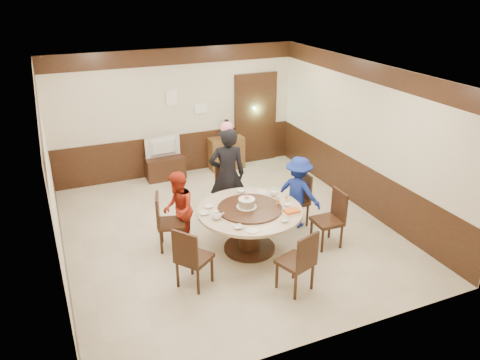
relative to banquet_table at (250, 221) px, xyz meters
name	(u,v)px	position (x,y,z in m)	size (l,w,h in m)	color
room	(227,175)	(-0.10, 0.74, 0.55)	(6.00, 6.04, 2.84)	beige
banquet_table	(250,221)	(0.00, 0.00, 0.00)	(1.70, 1.70, 0.78)	black
chair_0	(295,208)	(1.13, 0.49, -0.23)	(0.46, 0.45, 0.97)	black
chair_1	(230,199)	(0.19, 1.32, -0.23)	(0.49, 0.50, 0.97)	black
chair_2	(171,231)	(-1.17, 0.57, -0.23)	(0.55, 0.54, 0.97)	black
chair_3	(194,267)	(-1.14, -0.57, -0.23)	(0.62, 0.62, 0.97)	black
chair_4	(296,271)	(0.17, -1.24, -0.23)	(0.56, 0.56, 0.97)	black
chair_5	(328,229)	(1.27, -0.37, -0.23)	(0.46, 0.45, 0.97)	black
person_standing	(227,175)	(0.05, 1.10, 0.37)	(0.66, 0.43, 1.80)	black
person_red	(178,210)	(-1.01, 0.62, 0.12)	(0.63, 0.49, 1.30)	#AE2A17
person_blue	(298,192)	(1.13, 0.43, 0.13)	(0.85, 0.49, 1.32)	navy
birthday_cake	(247,203)	(-0.04, 0.04, 0.32)	(0.33, 0.33, 0.22)	white
teapot_left	(217,216)	(-0.61, -0.11, 0.28)	(0.17, 0.15, 0.13)	white
teapot_right	(274,192)	(0.59, 0.30, 0.28)	(0.17, 0.15, 0.13)	white
bowl_0	(209,206)	(-0.58, 0.31, 0.23)	(0.14, 0.14, 0.03)	white
bowl_1	(285,220)	(0.32, -0.59, 0.24)	(0.13, 0.13, 0.04)	white
bowl_2	(238,227)	(-0.41, -0.49, 0.23)	(0.15, 0.15, 0.04)	white
bowl_3	(287,205)	(0.61, -0.13, 0.24)	(0.12, 0.12, 0.04)	white
bowl_4	(204,213)	(-0.73, 0.12, 0.24)	(0.15, 0.15, 0.04)	white
bowl_5	(241,191)	(0.12, 0.64, 0.24)	(0.15, 0.15, 0.05)	white
saucer_near	(252,231)	(-0.25, -0.65, 0.22)	(0.18, 0.18, 0.01)	white
saucer_far	(262,192)	(0.45, 0.50, 0.22)	(0.18, 0.18, 0.01)	white
shrimp_platter	(292,212)	(0.55, -0.39, 0.24)	(0.30, 0.20, 0.06)	white
bottle_0	(278,201)	(0.48, -0.04, 0.30)	(0.06, 0.06, 0.16)	white
bottle_1	(287,196)	(0.69, 0.05, 0.30)	(0.06, 0.06, 0.16)	white
tv_stand	(165,168)	(-0.51, 3.47, -0.28)	(0.85, 0.45, 0.50)	black
television	(164,147)	(-0.51, 3.47, 0.19)	(0.79, 0.10, 0.46)	gray
side_cabinet	(226,153)	(0.97, 3.50, -0.16)	(0.80, 0.40, 0.75)	brown
thermos	(227,130)	(0.99, 3.50, 0.41)	(0.15, 0.15, 0.38)	silver
notice_left	(172,98)	(-0.21, 3.68, 1.22)	(0.25, 0.00, 0.35)	white
notice_right	(201,109)	(0.44, 3.68, 0.92)	(0.30, 0.00, 0.22)	white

